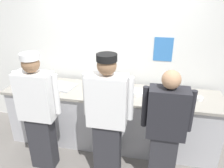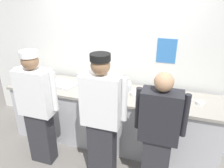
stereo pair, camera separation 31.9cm
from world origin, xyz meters
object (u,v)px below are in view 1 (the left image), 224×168
(squeeze_bottle_primary, at_px, (111,87))
(ramekin_yellow_sauce, at_px, (107,84))
(chef_center, at_px, (107,117))
(ramekin_green_sauce, at_px, (199,98))
(chef_far_right, at_px, (165,130))
(plate_stack_rear, at_px, (138,92))
(plate_stack_front, at_px, (36,78))
(ramekin_orange_sauce, at_px, (30,84))
(chef_near_left, at_px, (38,111))
(chefs_knife, at_px, (182,95))
(mixing_bowl_steel, at_px, (121,86))
(sheet_tray, at_px, (60,86))
(deli_cup, at_px, (99,91))

(squeeze_bottle_primary, relative_size, ramekin_yellow_sauce, 2.33)
(chef_center, relative_size, ramekin_green_sauce, 16.63)
(chef_far_right, xyz_separation_m, ramekin_green_sauce, (0.47, 0.68, 0.12))
(plate_stack_rear, relative_size, ramekin_yellow_sauce, 2.31)
(chef_far_right, xyz_separation_m, plate_stack_front, (-2.13, 0.87, 0.13))
(ramekin_green_sauce, height_order, ramekin_orange_sauce, ramekin_green_sauce)
(chef_far_right, bearing_deg, chef_near_left, 179.85)
(ramekin_green_sauce, bearing_deg, ramekin_yellow_sauce, 171.41)
(ramekin_yellow_sauce, xyz_separation_m, chefs_knife, (1.16, -0.10, -0.02))
(chef_far_right, xyz_separation_m, plate_stack_rear, (-0.39, 0.70, 0.12))
(ramekin_green_sauce, height_order, ramekin_yellow_sauce, ramekin_green_sauce)
(chef_near_left, height_order, ramekin_orange_sauce, chef_near_left)
(chef_far_right, height_order, plate_stack_rear, chef_far_right)
(plate_stack_front, bearing_deg, ramekin_orange_sauce, -87.21)
(plate_stack_front, relative_size, ramekin_orange_sauce, 2.47)
(chef_far_right, xyz_separation_m, squeeze_bottle_primary, (-0.79, 0.62, 0.19))
(chef_near_left, bearing_deg, ramekin_green_sauce, 17.92)
(chef_far_right, relative_size, mixing_bowl_steel, 5.25)
(chefs_knife, bearing_deg, ramekin_yellow_sauce, 174.83)
(plate_stack_front, bearing_deg, plate_stack_rear, -5.45)
(ramekin_orange_sauce, bearing_deg, chef_far_right, -16.95)
(ramekin_green_sauce, bearing_deg, mixing_bowl_steel, 173.31)
(mixing_bowl_steel, bearing_deg, chefs_knife, -1.88)
(ramekin_green_sauce, relative_size, ramekin_yellow_sauce, 1.11)
(plate_stack_rear, bearing_deg, sheet_tray, 179.60)
(chef_far_right, relative_size, squeeze_bottle_primary, 7.35)
(squeeze_bottle_primary, xyz_separation_m, ramekin_yellow_sauce, (-0.12, 0.27, -0.08))
(ramekin_orange_sauce, bearing_deg, plate_stack_front, 92.79)
(plate_stack_front, bearing_deg, chefs_knife, -1.99)
(deli_cup, xyz_separation_m, chefs_knife, (1.20, 0.20, -0.04))
(deli_cup, distance_m, chefs_knife, 1.22)
(ramekin_yellow_sauce, bearing_deg, squeeze_bottle_primary, -65.38)
(chef_center, distance_m, deli_cup, 0.63)
(chef_center, height_order, sheet_tray, chef_center)
(sheet_tray, height_order, squeeze_bottle_primary, squeeze_bottle_primary)
(chef_center, height_order, mixing_bowl_steel, chef_center)
(plate_stack_front, relative_size, chefs_knife, 0.74)
(plate_stack_rear, bearing_deg, chef_center, -114.14)
(chef_near_left, xyz_separation_m, chef_far_right, (1.63, -0.00, -0.06))
(mixing_bowl_steel, xyz_separation_m, chefs_knife, (0.92, -0.03, -0.05))
(chef_center, distance_m, plate_stack_rear, 0.75)
(ramekin_green_sauce, bearing_deg, plate_stack_front, 175.90)
(chef_far_right, height_order, deli_cup, chef_far_right)
(chef_center, bearing_deg, ramekin_green_sauce, 29.74)
(sheet_tray, bearing_deg, squeeze_bottle_primary, -5.93)
(squeeze_bottle_primary, bearing_deg, ramekin_orange_sauce, 179.00)
(squeeze_bottle_primary, height_order, chefs_knife, squeeze_bottle_primary)
(plate_stack_rear, xyz_separation_m, squeeze_bottle_primary, (-0.40, -0.08, 0.08))
(ramekin_green_sauce, relative_size, deli_cup, 1.14)
(chef_near_left, height_order, ramekin_yellow_sauce, chef_near_left)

